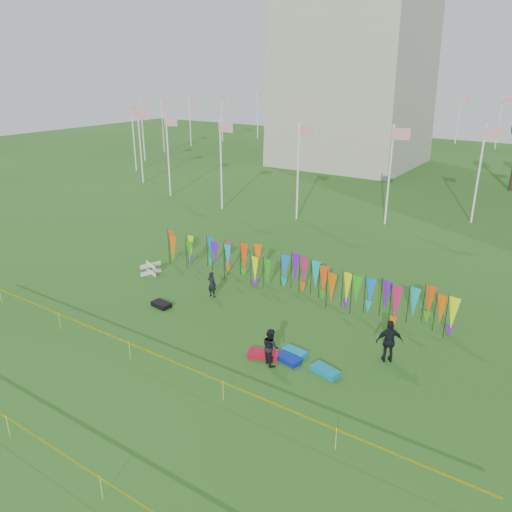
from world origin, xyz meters
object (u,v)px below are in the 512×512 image
Objects in this scene: box_kite at (151,269)px; person_left at (212,284)px; kite_bag_teal at (325,371)px; kite_bag_blue at (288,359)px; kite_bag_turquoise at (295,352)px; kite_bag_red at (263,354)px; person_mid at (271,347)px; kite_bag_black at (161,304)px; person_right at (389,341)px.

box_kite is 0.52× the size of person_left.
box_kite is 14.29m from kite_bag_teal.
box_kite is 12.64m from kite_bag_blue.
kite_bag_red is (-1.06, -0.95, 0.01)m from kite_bag_turquoise.
person_left reaches higher than kite_bag_teal.
person_left is 7.72m from kite_bag_blue.
person_mid is 1.34× the size of kite_bag_teal.
person_mid is 2.51m from kite_bag_teal.
person_left is 1.36× the size of kite_bag_blue.
kite_bag_black is at bearing 174.54° from kite_bag_blue.
kite_bag_turquoise is at bearing -14.14° from box_kite.
person_right is at bearing -4.46° from box_kite.
kite_bag_blue is (6.93, -3.33, -0.64)m from person_left.
person_right is (4.16, 3.04, 0.14)m from person_mid.
kite_bag_blue is 0.88× the size of kite_bag_teal.
box_kite reaches higher than kite_bag_black.
kite_bag_turquoise is 1.04× the size of kite_bag_black.
person_mid is at bearing -112.40° from kite_bag_turquoise.
person_mid is (6.36, -3.90, 0.08)m from person_left.
kite_bag_teal is at bearing 19.28° from person_right.
person_left is 10.56m from person_right.
person_right reaches higher than kite_bag_blue.
box_kite is 0.57× the size of kite_bag_red.
kite_bag_turquoise is at bearing 41.87° from kite_bag_red.
kite_bag_black is at bearing 23.27° from person_mid.
person_right reaches higher than person_left.
person_left is 7.46m from person_mid.
box_kite reaches higher than kite_bag_teal.
kite_bag_teal is (1.74, 0.08, 0.00)m from kite_bag_blue.
kite_bag_blue is 1.04× the size of kite_bag_black.
person_mid reaches higher than box_kite.
kite_bag_blue is (12.08, -3.69, -0.27)m from box_kite.
kite_bag_red is (-1.13, -0.29, 0.01)m from kite_bag_blue.
kite_bag_blue is (-3.59, -2.47, -0.87)m from person_right.
kite_bag_black is (-12.00, -1.66, -0.86)m from person_right.
person_left is 1.37× the size of kite_bag_turquoise.
kite_bag_red reaches higher than kite_bag_teal.
kite_bag_teal is at bearing -130.94° from person_mid.
kite_bag_red is at bearing -19.96° from box_kite.
kite_bag_red is at bearing 148.14° from person_left.
box_kite is at bearing -3.91° from person_left.
kite_bag_teal reaches higher than kite_bag_turquoise.
person_right is 1.45× the size of kite_bag_red.
person_right reaches higher than kite_bag_black.
kite_bag_blue is at bearing -101.65° from person_mid.
kite_bag_teal is (10.16, -0.72, -0.00)m from kite_bag_black.
person_left is 0.77× the size of person_right.
person_left is 1.20× the size of kite_bag_teal.
kite_bag_red is at bearing -8.55° from kite_bag_black.
kite_bag_teal is at bearing -14.62° from box_kite.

